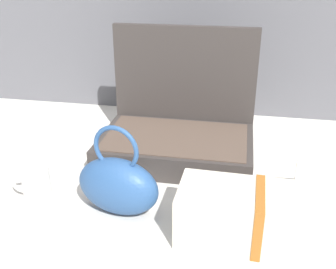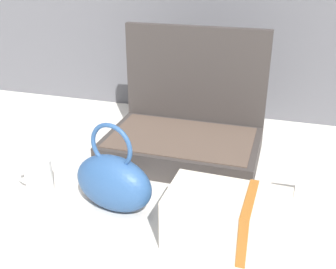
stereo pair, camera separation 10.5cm
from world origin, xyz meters
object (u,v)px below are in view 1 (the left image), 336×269
cream_toiletry_bag (238,214)px  open_suitcase (178,129)px  coffee_mug (36,183)px  teal_pouch_handbag (118,185)px  info_card_left (315,180)px

cream_toiletry_bag → open_suitcase: bearing=117.0°
cream_toiletry_bag → coffee_mug: cream_toiletry_bag is taller
teal_pouch_handbag → open_suitcase: bearing=74.9°
cream_toiletry_bag → coffee_mug: (-0.51, 0.06, -0.01)m
teal_pouch_handbag → info_card_left: 0.50m
teal_pouch_handbag → cream_toiletry_bag: size_ratio=0.87×
teal_pouch_handbag → cream_toiletry_bag: teal_pouch_handbag is taller
open_suitcase → teal_pouch_handbag: open_suitcase is taller
cream_toiletry_bag → coffee_mug: size_ratio=2.46×
open_suitcase → teal_pouch_handbag: bearing=-105.1°
cream_toiletry_bag → info_card_left: 0.27m
teal_pouch_handbag → cream_toiletry_bag: bearing=-8.7°
open_suitcase → cream_toiletry_bag: (0.20, -0.39, -0.02)m
open_suitcase → info_card_left: bearing=-27.0°
open_suitcase → info_card_left: 0.43m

